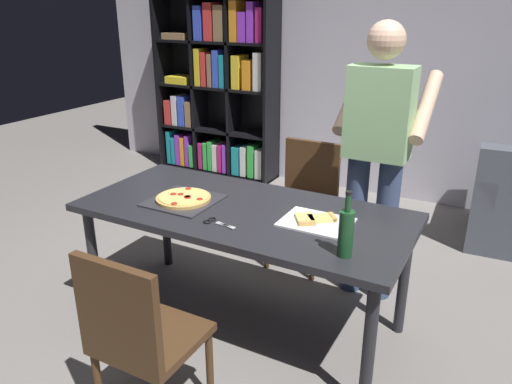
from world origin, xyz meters
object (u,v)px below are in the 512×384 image
Objects in this scene: person_serving_pizza at (377,149)px; pepperoni_pizza_on_tray at (184,199)px; kitchen_scissors at (215,222)px; wine_bottle at (346,232)px; dining_table at (243,220)px; bookshelf at (218,90)px; chair_near_camera at (138,333)px; chair_far_side at (306,196)px.

person_serving_pizza is 4.60× the size of pepperoni_pizza_on_tray.
pepperoni_pizza_on_tray is at bearing 152.66° from kitchen_scissors.
pepperoni_pizza_on_tray is at bearing 169.73° from wine_bottle.
person_serving_pizza is at bearing 58.11° from kitchen_scissors.
bookshelf is (-1.67, 2.37, 0.27)m from dining_table.
bookshelf is (-1.67, 3.29, 0.43)m from chair_near_camera.
chair_near_camera is (-0.00, -0.92, -0.17)m from dining_table.
bookshelf is (-1.67, 1.46, 0.43)m from chair_far_side.
person_serving_pizza is 1.13m from kitchen_scissors.
dining_table is 2.91m from bookshelf.
wine_bottle reaches higher than kitchen_scissors.
pepperoni_pizza_on_tray is at bearing -110.15° from chair_far_side.
person_serving_pizza is (0.55, -0.22, 0.49)m from chair_far_side.
person_serving_pizza is (2.22, -1.68, 0.05)m from bookshelf.
dining_table is 0.96× the size of bookshelf.
chair_far_side is 0.46× the size of bookshelf.
bookshelf is at bearing 116.94° from chair_near_camera.
person_serving_pizza is at bearing 71.21° from chair_near_camera.
bookshelf is at bearing 118.19° from pepperoni_pizza_on_tray.
chair_near_camera is 0.72m from kitchen_scissors.
bookshelf is at bearing 138.95° from chair_far_side.
pepperoni_pizza_on_tray is at bearing -139.92° from person_serving_pizza.
bookshelf is 3.53m from wine_bottle.
bookshelf is 1.11× the size of person_serving_pizza.
dining_table is at bearing 159.19° from wine_bottle.
chair_far_side reaches higher than pepperoni_pizza_on_tray.
dining_table is 0.25m from kitchen_scissors.
chair_near_camera is 0.46× the size of bookshelf.
chair_near_camera is 4.57× the size of kitchen_scissors.
chair_far_side is at bearing 90.00° from dining_table.
person_serving_pizza is 1.21m from pepperoni_pizza_on_tray.
dining_table is 0.93m from chair_near_camera.
bookshelf reaches higher than dining_table.
wine_bottle is at bearing -10.27° from pepperoni_pizza_on_tray.
chair_near_camera is 0.96m from pepperoni_pizza_on_tray.
chair_far_side is 1.41m from wine_bottle.
bookshelf reaches higher than chair_far_side.
kitchen_scissors is (0.33, -0.17, -0.01)m from pepperoni_pizza_on_tray.
bookshelf is at bearing 122.09° from kitchen_scissors.
kitchen_scissors is (-0.72, 0.02, -0.11)m from wine_bottle.
chair_far_side is at bearing 88.33° from kitchen_scissors.
bookshelf is 2.78m from pepperoni_pizza_on_tray.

